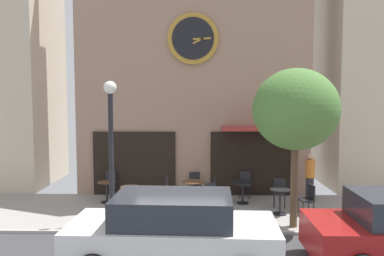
{
  "coord_description": "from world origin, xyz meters",
  "views": [
    {
      "loc": [
        0.48,
        -9.8,
        3.58
      ],
      "look_at": [
        0.28,
        2.05,
        2.6
      ],
      "focal_mm": 36.26,
      "sensor_mm": 36.0,
      "label": 1
    }
  ],
  "objects_px": {
    "cafe_chair_curbside": "(280,190)",
    "street_lamp": "(111,152)",
    "cafe_chair_under_awning": "(245,182)",
    "cafe_chair_facing_street": "(209,194)",
    "cafe_table_leftmost": "(130,194)",
    "street_tree": "(296,110)",
    "cafe_chair_facing_wall": "(218,188)",
    "parked_car_white": "(173,232)",
    "cafe_chair_by_entrance": "(309,197)",
    "cafe_chair_corner": "(170,187)",
    "cafe_chair_left_end": "(111,182)",
    "pedestrian_orange": "(310,177)",
    "cafe_table_center_left": "(194,188)",
    "cafe_table_near_door": "(243,188)",
    "cafe_table_center_right": "(280,198)",
    "cafe_chair_right_end": "(195,183)",
    "cafe_table_near_curb": "(107,189)"
  },
  "relations": [
    {
      "from": "cafe_chair_curbside",
      "to": "street_lamp",
      "type": "bearing_deg",
      "value": -161.13
    },
    {
      "from": "cafe_chair_under_awning",
      "to": "cafe_chair_facing_street",
      "type": "distance_m",
      "value": 2.11
    },
    {
      "from": "cafe_table_leftmost",
      "to": "street_tree",
      "type": "bearing_deg",
      "value": -17.12
    },
    {
      "from": "cafe_chair_facing_wall",
      "to": "parked_car_white",
      "type": "bearing_deg",
      "value": -103.67
    },
    {
      "from": "cafe_chair_by_entrance",
      "to": "parked_car_white",
      "type": "xyz_separation_m",
      "value": [
        -3.87,
        -3.76,
        0.23
      ]
    },
    {
      "from": "street_lamp",
      "to": "cafe_chair_curbside",
      "type": "height_order",
      "value": "street_lamp"
    },
    {
      "from": "cafe_chair_facing_wall",
      "to": "cafe_chair_corner",
      "type": "bearing_deg",
      "value": 176.72
    },
    {
      "from": "street_lamp",
      "to": "parked_car_white",
      "type": "bearing_deg",
      "value": -55.9
    },
    {
      "from": "cafe_chair_left_end",
      "to": "pedestrian_orange",
      "type": "height_order",
      "value": "pedestrian_orange"
    },
    {
      "from": "cafe_table_center_left",
      "to": "cafe_table_near_door",
      "type": "relative_size",
      "value": 1.0
    },
    {
      "from": "cafe_table_leftmost",
      "to": "cafe_chair_facing_wall",
      "type": "relative_size",
      "value": 0.84
    },
    {
      "from": "cafe_chair_by_entrance",
      "to": "cafe_chair_curbside",
      "type": "relative_size",
      "value": 1.0
    },
    {
      "from": "cafe_table_center_left",
      "to": "cafe_table_center_right",
      "type": "xyz_separation_m",
      "value": [
        2.64,
        -1.07,
        -0.05
      ]
    },
    {
      "from": "street_lamp",
      "to": "cafe_table_center_left",
      "type": "xyz_separation_m",
      "value": [
        2.27,
        1.95,
        -1.47
      ]
    },
    {
      "from": "cafe_chair_curbside",
      "to": "cafe_chair_facing_wall",
      "type": "xyz_separation_m",
      "value": [
        -1.98,
        0.31,
        0.0
      ]
    },
    {
      "from": "street_lamp",
      "to": "pedestrian_orange",
      "type": "bearing_deg",
      "value": 19.98
    },
    {
      "from": "cafe_table_center_left",
      "to": "cafe_chair_curbside",
      "type": "distance_m",
      "value": 2.81
    },
    {
      "from": "cafe_chair_facing_wall",
      "to": "cafe_table_center_right",
      "type": "bearing_deg",
      "value": -32.69
    },
    {
      "from": "cafe_chair_corner",
      "to": "parked_car_white",
      "type": "height_order",
      "value": "parked_car_white"
    },
    {
      "from": "cafe_chair_right_end",
      "to": "parked_car_white",
      "type": "relative_size",
      "value": 0.21
    },
    {
      "from": "street_tree",
      "to": "cafe_chair_facing_street",
      "type": "distance_m",
      "value": 3.83
    },
    {
      "from": "street_tree",
      "to": "cafe_table_near_curb",
      "type": "bearing_deg",
      "value": 158.02
    },
    {
      "from": "cafe_table_center_left",
      "to": "pedestrian_orange",
      "type": "relative_size",
      "value": 0.46
    },
    {
      "from": "cafe_table_center_left",
      "to": "cafe_chair_curbside",
      "type": "xyz_separation_m",
      "value": [
        2.8,
        -0.22,
        -0.03
      ]
    },
    {
      "from": "cafe_table_near_curb",
      "to": "cafe_table_center_right",
      "type": "height_order",
      "value": "cafe_table_center_right"
    },
    {
      "from": "cafe_table_center_left",
      "to": "cafe_chair_facing_wall",
      "type": "xyz_separation_m",
      "value": [
        0.82,
        0.1,
        -0.03
      ]
    },
    {
      "from": "cafe_table_center_left",
      "to": "cafe_chair_under_awning",
      "type": "bearing_deg",
      "value": 27.63
    },
    {
      "from": "street_tree",
      "to": "cafe_table_leftmost",
      "type": "xyz_separation_m",
      "value": [
        -4.76,
        1.47,
        -2.7
      ]
    },
    {
      "from": "cafe_table_near_door",
      "to": "cafe_chair_left_end",
      "type": "xyz_separation_m",
      "value": [
        -4.61,
        0.87,
        -0.01
      ]
    },
    {
      "from": "cafe_chair_right_end",
      "to": "street_tree",
      "type": "bearing_deg",
      "value": -47.63
    },
    {
      "from": "cafe_table_center_left",
      "to": "cafe_table_near_door",
      "type": "distance_m",
      "value": 1.64
    },
    {
      "from": "street_lamp",
      "to": "cafe_chair_left_end",
      "type": "height_order",
      "value": "street_lamp"
    },
    {
      "from": "cafe_table_near_curb",
      "to": "cafe_chair_curbside",
      "type": "bearing_deg",
      "value": -3.47
    },
    {
      "from": "cafe_chair_left_end",
      "to": "cafe_chair_facing_wall",
      "type": "xyz_separation_m",
      "value": [
        3.8,
        -0.86,
        0.0
      ]
    },
    {
      "from": "cafe_chair_by_entrance",
      "to": "cafe_chair_facing_street",
      "type": "distance_m",
      "value": 3.05
    },
    {
      "from": "cafe_table_near_door",
      "to": "cafe_chair_right_end",
      "type": "xyz_separation_m",
      "value": [
        -1.6,
        0.74,
        -0.01
      ]
    },
    {
      "from": "street_lamp",
      "to": "cafe_chair_under_awning",
      "type": "distance_m",
      "value": 5.23
    },
    {
      "from": "cafe_table_center_right",
      "to": "cafe_chair_facing_street",
      "type": "xyz_separation_m",
      "value": [
        -2.16,
        0.38,
        0.02
      ]
    },
    {
      "from": "cafe_table_center_left",
      "to": "cafe_chair_facing_street",
      "type": "height_order",
      "value": "cafe_chair_facing_street"
    },
    {
      "from": "cafe_chair_corner",
      "to": "cafe_table_near_door",
      "type": "bearing_deg",
      "value": -2.4
    },
    {
      "from": "street_lamp",
      "to": "cafe_table_near_door",
      "type": "relative_size",
      "value": 5.18
    },
    {
      "from": "cafe_chair_by_entrance",
      "to": "pedestrian_orange",
      "type": "distance_m",
      "value": 1.42
    },
    {
      "from": "cafe_table_center_left",
      "to": "cafe_chair_facing_wall",
      "type": "relative_size",
      "value": 0.86
    },
    {
      "from": "cafe_chair_under_awning",
      "to": "cafe_table_near_curb",
      "type": "bearing_deg",
      "value": -170.23
    },
    {
      "from": "cafe_table_leftmost",
      "to": "parked_car_white",
      "type": "height_order",
      "value": "parked_car_white"
    },
    {
      "from": "cafe_table_center_right",
      "to": "cafe_chair_facing_street",
      "type": "distance_m",
      "value": 2.19
    },
    {
      "from": "cafe_table_near_curb",
      "to": "cafe_chair_left_end",
      "type": "distance_m",
      "value": 0.83
    },
    {
      "from": "cafe_chair_facing_street",
      "to": "pedestrian_orange",
      "type": "bearing_deg",
      "value": 16.1
    },
    {
      "from": "cafe_table_near_curb",
      "to": "cafe_chair_facing_street",
      "type": "distance_m",
      "value": 3.5
    },
    {
      "from": "cafe_chair_corner",
      "to": "cafe_chair_facing_wall",
      "type": "distance_m",
      "value": 1.62
    }
  ]
}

